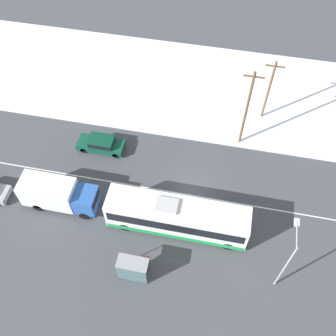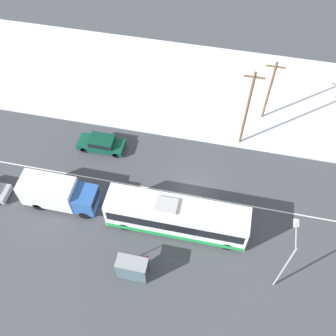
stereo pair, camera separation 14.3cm
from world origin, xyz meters
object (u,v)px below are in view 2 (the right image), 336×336
at_px(box_truck, 58,193).
at_px(utility_pole_snowlot, 269,90).
at_px(streetlamp, 287,257).
at_px(utility_pole_roadside, 247,109).
at_px(sedan_car, 101,143).
at_px(pedestrian_at_stop, 146,259).
at_px(bus_shelter, 131,269).
at_px(city_bus, 177,217).

height_order(box_truck, utility_pole_snowlot, utility_pole_snowlot).
bearing_deg(streetlamp, utility_pole_roadside, 106.95).
relative_size(box_truck, utility_pole_roadside, 0.74).
height_order(streetlamp, utility_pole_roadside, utility_pole_roadside).
xyz_separation_m(sedan_car, pedestrian_at_stop, (7.10, -10.80, 0.20)).
distance_m(streetlamp, utility_pole_roadside, 14.12).
bearing_deg(box_truck, pedestrian_at_stop, -24.60).
relative_size(streetlamp, utility_pole_snowlot, 0.94).
relative_size(bus_shelter, utility_pole_roadside, 0.27).
bearing_deg(sedan_car, utility_pole_roadside, -164.97).
xyz_separation_m(city_bus, streetlamp, (8.51, -2.95, 2.64)).
distance_m(bus_shelter, utility_pole_roadside, 17.41).
relative_size(pedestrian_at_stop, bus_shelter, 0.68).
xyz_separation_m(city_bus, box_truck, (-10.59, 0.23, -0.06)).
distance_m(bus_shelter, utility_pole_snowlot, 21.63).
bearing_deg(box_truck, streetlamp, -9.45).
relative_size(city_bus, bus_shelter, 4.90).
bearing_deg(utility_pole_snowlot, streetlamp, -82.98).
height_order(sedan_car, streetlamp, streetlamp).
distance_m(box_truck, bus_shelter, 9.67).
height_order(box_truck, pedestrian_at_stop, box_truck).
relative_size(pedestrian_at_stop, utility_pole_snowlot, 0.23).
bearing_deg(pedestrian_at_stop, utility_pole_roadside, 66.79).
relative_size(sedan_car, utility_pole_snowlot, 0.63).
height_order(city_bus, utility_pole_roadside, utility_pole_roadside).
xyz_separation_m(box_truck, utility_pole_roadside, (14.99, 10.32, 3.07)).
bearing_deg(bus_shelter, sedan_car, 117.55).
xyz_separation_m(pedestrian_at_stop, utility_pole_roadside, (6.16, 14.36, 3.70)).
xyz_separation_m(box_truck, pedestrian_at_stop, (8.83, -4.04, -0.63)).
relative_size(sedan_car, bus_shelter, 1.89).
distance_m(sedan_car, pedestrian_at_stop, 12.93).
relative_size(sedan_car, utility_pole_roadside, 0.51).
distance_m(utility_pole_roadside, utility_pole_snowlot, 4.48).
xyz_separation_m(city_bus, bus_shelter, (-2.54, -5.13, -0.03)).
distance_m(city_bus, pedestrian_at_stop, 4.26).
distance_m(bus_shelter, streetlamp, 11.58).
bearing_deg(utility_pole_roadside, utility_pole_snowlot, 63.34).
bearing_deg(box_truck, sedan_car, 75.61).
height_order(pedestrian_at_stop, bus_shelter, bus_shelter).
relative_size(pedestrian_at_stop, utility_pole_roadside, 0.18).
xyz_separation_m(utility_pole_roadside, utility_pole_snowlot, (1.97, 3.92, -0.90)).
height_order(city_bus, streetlamp, streetlamp).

